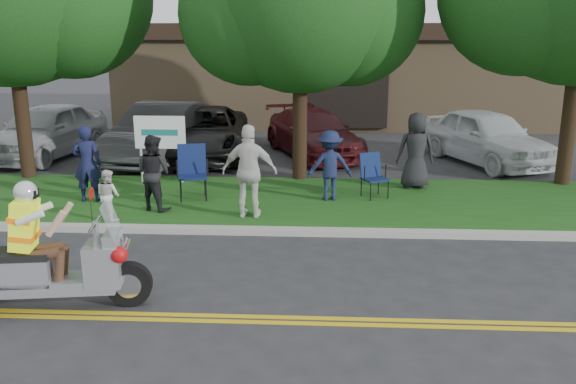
{
  "coord_description": "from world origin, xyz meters",
  "views": [
    {
      "loc": [
        1.02,
        -7.94,
        3.79
      ],
      "look_at": [
        0.48,
        2.0,
        1.12
      ],
      "focal_mm": 38.0,
      "sensor_mm": 36.0,
      "label": 1
    }
  ],
  "objects_px": {
    "lawn_chair_a": "(192,168)",
    "parked_car_right": "(313,133)",
    "lawn_chair_b": "(373,172)",
    "spectator_adult_left": "(87,164)",
    "parked_car_left": "(162,133)",
    "spectator_adult_right": "(250,171)",
    "trike_scooter": "(37,266)",
    "parked_car_far_left": "(46,131)",
    "parked_car_mid": "(204,133)",
    "parked_car_far_right": "(486,137)",
    "spectator_adult_mid": "(153,173)"
  },
  "relations": [
    {
      "from": "lawn_chair_a",
      "to": "parked_car_right",
      "type": "distance_m",
      "value": 6.01
    },
    {
      "from": "lawn_chair_b",
      "to": "spectator_adult_left",
      "type": "xyz_separation_m",
      "value": [
        -6.26,
        -0.73,
        0.29
      ]
    },
    {
      "from": "parked_car_left",
      "to": "spectator_adult_right",
      "type": "bearing_deg",
      "value": -52.83
    },
    {
      "from": "lawn_chair_b",
      "to": "lawn_chair_a",
      "type": "bearing_deg",
      "value": 158.13
    },
    {
      "from": "trike_scooter",
      "to": "spectator_adult_left",
      "type": "distance_m",
      "value": 5.26
    },
    {
      "from": "lawn_chair_b",
      "to": "parked_car_far_left",
      "type": "bearing_deg",
      "value": 129.2
    },
    {
      "from": "parked_car_left",
      "to": "parked_car_far_left",
      "type": "bearing_deg",
      "value": -176.64
    },
    {
      "from": "spectator_adult_left",
      "to": "parked_car_mid",
      "type": "distance_m",
      "value": 5.54
    },
    {
      "from": "parked_car_mid",
      "to": "parked_car_right",
      "type": "height_order",
      "value": "parked_car_mid"
    },
    {
      "from": "parked_car_far_left",
      "to": "parked_car_far_right",
      "type": "height_order",
      "value": "parked_car_far_left"
    },
    {
      "from": "parked_car_left",
      "to": "parked_car_right",
      "type": "xyz_separation_m",
      "value": [
        4.43,
        1.04,
        -0.15
      ]
    },
    {
      "from": "lawn_chair_b",
      "to": "parked_car_right",
      "type": "relative_size",
      "value": 0.21
    },
    {
      "from": "parked_car_left",
      "to": "parked_car_far_right",
      "type": "bearing_deg",
      "value": 8.49
    },
    {
      "from": "parked_car_right",
      "to": "lawn_chair_a",
      "type": "bearing_deg",
      "value": -137.73
    },
    {
      "from": "spectator_adult_right",
      "to": "parked_car_far_left",
      "type": "xyz_separation_m",
      "value": [
        -6.9,
        6.06,
        -0.22
      ]
    },
    {
      "from": "spectator_adult_left",
      "to": "parked_car_mid",
      "type": "relative_size",
      "value": 0.31
    },
    {
      "from": "spectator_adult_mid",
      "to": "parked_car_right",
      "type": "relative_size",
      "value": 0.33
    },
    {
      "from": "trike_scooter",
      "to": "parked_car_far_right",
      "type": "bearing_deg",
      "value": 40.67
    },
    {
      "from": "lawn_chair_a",
      "to": "lawn_chair_b",
      "type": "relative_size",
      "value": 1.21
    },
    {
      "from": "spectator_adult_left",
      "to": "parked_car_far_left",
      "type": "distance_m",
      "value": 6.02
    },
    {
      "from": "lawn_chair_b",
      "to": "parked_car_mid",
      "type": "height_order",
      "value": "parked_car_mid"
    },
    {
      "from": "parked_car_far_left",
      "to": "lawn_chair_b",
      "type": "bearing_deg",
      "value": -16.09
    },
    {
      "from": "lawn_chair_b",
      "to": "parked_car_left",
      "type": "bearing_deg",
      "value": 118.96
    },
    {
      "from": "lawn_chair_b",
      "to": "parked_car_far_left",
      "type": "xyz_separation_m",
      "value": [
        -9.49,
        4.35,
        0.16
      ]
    },
    {
      "from": "lawn_chair_b",
      "to": "parked_car_left",
      "type": "distance_m",
      "value": 7.11
    },
    {
      "from": "lawn_chair_b",
      "to": "parked_car_far_right",
      "type": "bearing_deg",
      "value": 23.12
    },
    {
      "from": "lawn_chair_b",
      "to": "parked_car_mid",
      "type": "distance_m",
      "value": 6.57
    },
    {
      "from": "spectator_adult_left",
      "to": "parked_car_mid",
      "type": "xyz_separation_m",
      "value": [
        1.56,
        5.31,
        -0.19
      ]
    },
    {
      "from": "trike_scooter",
      "to": "lawn_chair_b",
      "type": "relative_size",
      "value": 2.86
    },
    {
      "from": "spectator_adult_mid",
      "to": "parked_car_far_right",
      "type": "relative_size",
      "value": 0.34
    },
    {
      "from": "parked_car_right",
      "to": "spectator_adult_right",
      "type": "bearing_deg",
      "value": -121.56
    },
    {
      "from": "parked_car_mid",
      "to": "trike_scooter",
      "type": "bearing_deg",
      "value": -96.79
    },
    {
      "from": "lawn_chair_a",
      "to": "parked_car_mid",
      "type": "bearing_deg",
      "value": 84.87
    },
    {
      "from": "trike_scooter",
      "to": "parked_car_mid",
      "type": "bearing_deg",
      "value": 79.54
    },
    {
      "from": "spectator_adult_right",
      "to": "spectator_adult_left",
      "type": "bearing_deg",
      "value": -12.0
    },
    {
      "from": "parked_car_far_left",
      "to": "lawn_chair_a",
      "type": "bearing_deg",
      "value": -31.99
    },
    {
      "from": "lawn_chair_b",
      "to": "spectator_adult_left",
      "type": "bearing_deg",
      "value": 160.49
    },
    {
      "from": "spectator_adult_mid",
      "to": "spectator_adult_left",
      "type": "bearing_deg",
      "value": 6.42
    },
    {
      "from": "lawn_chair_b",
      "to": "spectator_adult_mid",
      "type": "height_order",
      "value": "spectator_adult_mid"
    },
    {
      "from": "lawn_chair_b",
      "to": "spectator_adult_left",
      "type": "height_order",
      "value": "spectator_adult_left"
    },
    {
      "from": "trike_scooter",
      "to": "lawn_chair_b",
      "type": "xyz_separation_m",
      "value": [
        5.06,
        5.85,
        0.02
      ]
    },
    {
      "from": "trike_scooter",
      "to": "parked_car_far_left",
      "type": "xyz_separation_m",
      "value": [
        -4.43,
        10.2,
        0.18
      ]
    },
    {
      "from": "parked_car_left",
      "to": "parked_car_right",
      "type": "relative_size",
      "value": 1.08
    },
    {
      "from": "parked_car_left",
      "to": "lawn_chair_b",
      "type": "bearing_deg",
      "value": -27.06
    },
    {
      "from": "parked_car_right",
      "to": "parked_car_far_left",
      "type": "bearing_deg",
      "value": 163.59
    },
    {
      "from": "lawn_chair_a",
      "to": "parked_car_far_right",
      "type": "height_order",
      "value": "parked_car_far_right"
    },
    {
      "from": "parked_car_far_right",
      "to": "parked_car_left",
      "type": "bearing_deg",
      "value": 158.76
    },
    {
      "from": "spectator_adult_mid",
      "to": "parked_car_right",
      "type": "height_order",
      "value": "spectator_adult_mid"
    },
    {
      "from": "trike_scooter",
      "to": "spectator_adult_right",
      "type": "height_order",
      "value": "spectator_adult_right"
    },
    {
      "from": "trike_scooter",
      "to": "parked_car_mid",
      "type": "relative_size",
      "value": 0.52
    }
  ]
}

